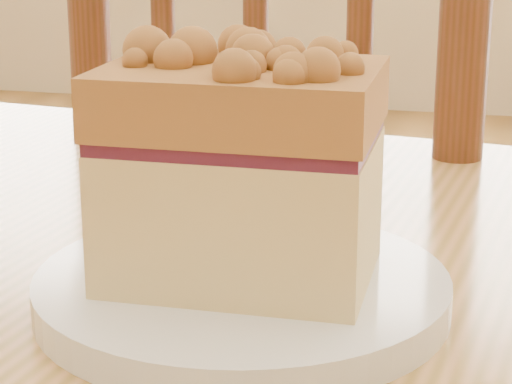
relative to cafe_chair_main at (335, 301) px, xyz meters
The scene contains 3 objects.
cafe_chair_main is the anchor object (origin of this frame).
plate 0.59m from the cafe_chair_main, 85.93° to the right, with size 0.21×0.21×0.02m.
cake_slice 0.62m from the cafe_chair_main, 86.06° to the right, with size 0.14×0.10×0.12m.
Camera 1 is at (0.09, -0.44, 0.96)m, focal length 70.00 mm.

